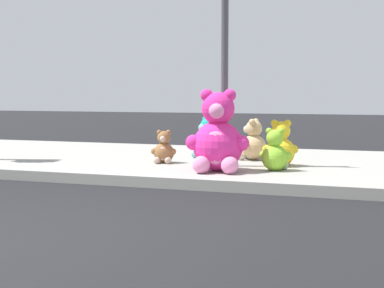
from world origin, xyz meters
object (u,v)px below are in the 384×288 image
Objects in this scene: plush_brown at (164,150)px; plush_teal at (207,142)px; plush_yellow at (281,147)px; sign_pole at (225,54)px; plush_tan at (253,143)px; plush_pink_large at (218,139)px; plush_lime at (275,153)px.

plush_teal reaches higher than plush_brown.
plush_teal is at bearing 60.59° from plush_brown.
plush_teal reaches higher than plush_yellow.
sign_pole is 1.70m from plush_tan.
plush_yellow is at bearing -23.80° from plush_teal.
plush_pink_large is 0.86m from plush_lime.
sign_pole is at bearing 95.86° from plush_pink_large.
plush_yellow is at bearing 7.53° from plush_brown.
sign_pole reaches higher than plush_tan.
plush_pink_large is 1.28m from plush_brown.
plush_teal is (-0.60, 1.48, -0.18)m from plush_pink_large.
sign_pole is at bearing 163.07° from plush_lime.
plush_pink_large is 1.65× the size of plush_yellow.
sign_pole is at bearing -58.99° from plush_teal.
plush_yellow is at bearing -46.90° from plush_tan.
plush_pink_large is at bearing -130.42° from plush_yellow.
plush_lime is 1.29m from plush_tan.
plush_teal is (0.47, 0.84, 0.07)m from plush_brown.
plush_brown is at bearing 176.63° from sign_pole.
sign_pole is 1.36m from plush_pink_large.
sign_pole is 4.48× the size of plush_teal.
plush_yellow is at bearing 90.96° from plush_lime.
plush_brown is at bearing -172.47° from plush_yellow.
plush_teal reaches higher than plush_tan.
plush_teal is at bearing 121.01° from sign_pole.
plush_tan is at bearing 82.87° from plush_pink_large.
plush_brown is (-1.83, -0.24, -0.07)m from plush_yellow.
plush_pink_large reaches higher than plush_brown.
sign_pole is 6.06× the size of plush_brown.
plush_teal is (-1.36, 1.15, 0.04)m from plush_lime.
plush_yellow is at bearing 49.58° from plush_pink_large.
plush_pink_large reaches higher than plush_yellow.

